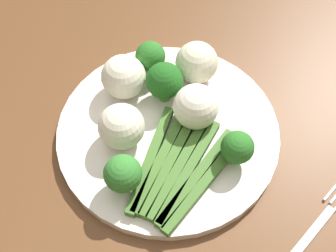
{
  "coord_description": "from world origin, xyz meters",
  "views": [
    {
      "loc": [
        0.13,
        -0.3,
        1.23
      ],
      "look_at": [
        -0.03,
        -0.04,
        0.77
      ],
      "focal_mm": 44.84,
      "sensor_mm": 36.0,
      "label": 1
    }
  ],
  "objects_px": {
    "plate": "(168,131)",
    "cauliflower_near_fork": "(197,63)",
    "cauliflower_edge": "(196,107)",
    "dining_table": "(199,160)",
    "cauliflower_front": "(124,77)",
    "broccoli_back": "(237,148)",
    "broccoli_outer_edge": "(150,57)",
    "broccoli_near_center": "(123,174)",
    "fork": "(316,227)",
    "cauliflower_mid": "(121,126)",
    "asparagus_bundle": "(179,168)",
    "broccoli_back_right": "(166,79)"
  },
  "relations": [
    {
      "from": "plate",
      "to": "cauliflower_near_fork",
      "type": "distance_m",
      "value": 0.11
    },
    {
      "from": "plate",
      "to": "cauliflower_edge",
      "type": "height_order",
      "value": "cauliflower_edge"
    },
    {
      "from": "dining_table",
      "to": "cauliflower_front",
      "type": "relative_size",
      "value": 22.22
    },
    {
      "from": "broccoli_back",
      "to": "cauliflower_near_fork",
      "type": "height_order",
      "value": "cauliflower_near_fork"
    },
    {
      "from": "cauliflower_front",
      "to": "broccoli_outer_edge",
      "type": "bearing_deg",
      "value": 78.7
    },
    {
      "from": "broccoli_near_center",
      "to": "cauliflower_edge",
      "type": "distance_m",
      "value": 0.13
    },
    {
      "from": "broccoli_outer_edge",
      "to": "broccoli_back",
      "type": "xyz_separation_m",
      "value": [
        0.17,
        -0.07,
        -0.0
      ]
    },
    {
      "from": "broccoli_near_center",
      "to": "fork",
      "type": "distance_m",
      "value": 0.24
    },
    {
      "from": "broccoli_outer_edge",
      "to": "broccoli_near_center",
      "type": "height_order",
      "value": "broccoli_near_center"
    },
    {
      "from": "plate",
      "to": "cauliflower_edge",
      "type": "bearing_deg",
      "value": 52.77
    },
    {
      "from": "broccoli_outer_edge",
      "to": "cauliflower_edge",
      "type": "height_order",
      "value": "cauliflower_edge"
    },
    {
      "from": "broccoli_back",
      "to": "fork",
      "type": "bearing_deg",
      "value": -10.73
    },
    {
      "from": "broccoli_near_center",
      "to": "cauliflower_mid",
      "type": "xyz_separation_m",
      "value": [
        -0.04,
        0.05,
        -0.0
      ]
    },
    {
      "from": "broccoli_back",
      "to": "cauliflower_front",
      "type": "distance_m",
      "value": 0.18
    },
    {
      "from": "asparagus_bundle",
      "to": "broccoli_back_right",
      "type": "relative_size",
      "value": 2.73
    },
    {
      "from": "dining_table",
      "to": "cauliflower_edge",
      "type": "bearing_deg",
      "value": -128.7
    },
    {
      "from": "fork",
      "to": "dining_table",
      "type": "bearing_deg",
      "value": 84.35
    },
    {
      "from": "broccoli_near_center",
      "to": "fork",
      "type": "xyz_separation_m",
      "value": [
        0.22,
        0.08,
        -0.05
      ]
    },
    {
      "from": "asparagus_bundle",
      "to": "cauliflower_edge",
      "type": "height_order",
      "value": "cauliflower_edge"
    },
    {
      "from": "asparagus_bundle",
      "to": "cauliflower_edge",
      "type": "xyz_separation_m",
      "value": [
        -0.02,
        0.08,
        0.02
      ]
    },
    {
      "from": "fork",
      "to": "cauliflower_mid",
      "type": "bearing_deg",
      "value": 108.02
    },
    {
      "from": "cauliflower_mid",
      "to": "cauliflower_edge",
      "type": "height_order",
      "value": "same"
    },
    {
      "from": "broccoli_back",
      "to": "cauliflower_front",
      "type": "xyz_separation_m",
      "value": [
        -0.18,
        0.02,
        0.0
      ]
    },
    {
      "from": "fork",
      "to": "plate",
      "type": "bearing_deg",
      "value": 97.24
    },
    {
      "from": "cauliflower_near_fork",
      "to": "dining_table",
      "type": "bearing_deg",
      "value": -50.6
    },
    {
      "from": "cauliflower_edge",
      "to": "cauliflower_front",
      "type": "height_order",
      "value": "same"
    },
    {
      "from": "plate",
      "to": "cauliflower_mid",
      "type": "distance_m",
      "value": 0.07
    },
    {
      "from": "asparagus_bundle",
      "to": "broccoli_back_right",
      "type": "height_order",
      "value": "broccoli_back_right"
    },
    {
      "from": "plate",
      "to": "cauliflower_edge",
      "type": "relative_size",
      "value": 4.93
    },
    {
      "from": "cauliflower_mid",
      "to": "cauliflower_front",
      "type": "relative_size",
      "value": 0.97
    },
    {
      "from": "broccoli_near_center",
      "to": "cauliflower_front",
      "type": "height_order",
      "value": "cauliflower_front"
    },
    {
      "from": "cauliflower_front",
      "to": "cauliflower_edge",
      "type": "bearing_deg",
      "value": 5.05
    },
    {
      "from": "dining_table",
      "to": "fork",
      "type": "bearing_deg",
      "value": -17.75
    },
    {
      "from": "asparagus_bundle",
      "to": "cauliflower_front",
      "type": "distance_m",
      "value": 0.15
    },
    {
      "from": "plate",
      "to": "broccoli_near_center",
      "type": "distance_m",
      "value": 0.11
    },
    {
      "from": "broccoli_near_center",
      "to": "cauliflower_front",
      "type": "bearing_deg",
      "value": 125.25
    },
    {
      "from": "cauliflower_mid",
      "to": "cauliflower_edge",
      "type": "distance_m",
      "value": 0.1
    },
    {
      "from": "dining_table",
      "to": "broccoli_near_center",
      "type": "bearing_deg",
      "value": -102.44
    },
    {
      "from": "cauliflower_edge",
      "to": "broccoli_outer_edge",
      "type": "bearing_deg",
      "value": 157.23
    },
    {
      "from": "cauliflower_mid",
      "to": "cauliflower_edge",
      "type": "bearing_deg",
      "value": 50.14
    },
    {
      "from": "cauliflower_mid",
      "to": "cauliflower_near_fork",
      "type": "relative_size",
      "value": 0.99
    },
    {
      "from": "asparagus_bundle",
      "to": "broccoli_back",
      "type": "xyz_separation_m",
      "value": [
        0.05,
        0.05,
        0.02
      ]
    },
    {
      "from": "broccoli_near_center",
      "to": "fork",
      "type": "bearing_deg",
      "value": 20.32
    },
    {
      "from": "asparagus_bundle",
      "to": "cauliflower_near_fork",
      "type": "relative_size",
      "value": 2.79
    },
    {
      "from": "plate",
      "to": "broccoli_outer_edge",
      "type": "relative_size",
      "value": 5.67
    },
    {
      "from": "plate",
      "to": "asparagus_bundle",
      "type": "height_order",
      "value": "asparagus_bundle"
    },
    {
      "from": "asparagus_bundle",
      "to": "fork",
      "type": "height_order",
      "value": "asparagus_bundle"
    },
    {
      "from": "dining_table",
      "to": "asparagus_bundle",
      "type": "height_order",
      "value": "asparagus_bundle"
    },
    {
      "from": "broccoli_outer_edge",
      "to": "broccoli_back",
      "type": "distance_m",
      "value": 0.18
    },
    {
      "from": "broccoli_outer_edge",
      "to": "cauliflower_mid",
      "type": "relative_size",
      "value": 0.88
    }
  ]
}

